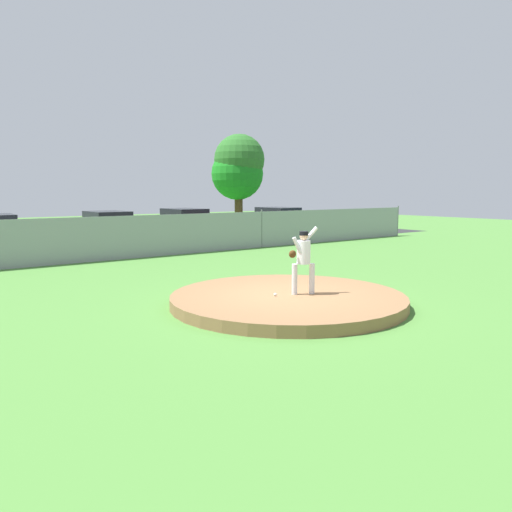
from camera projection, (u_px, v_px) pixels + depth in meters
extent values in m
plane|color=#4C8438|center=(170.00, 272.00, 16.52)|extent=(80.00, 80.00, 0.00)
cube|color=#2B2B2D|center=(86.00, 249.00, 23.24)|extent=(44.00, 7.00, 0.01)
cylinder|color=olive|center=(288.00, 299.00, 11.76)|extent=(5.56, 5.56, 0.26)
cylinder|color=silver|center=(295.00, 279.00, 11.65)|extent=(0.13, 0.13, 0.73)
cylinder|color=silver|center=(312.00, 279.00, 11.72)|extent=(0.13, 0.13, 0.73)
cylinder|color=silver|center=(304.00, 252.00, 11.60)|extent=(0.32, 0.32, 0.55)
cylinder|color=silver|center=(309.00, 236.00, 11.66)|extent=(0.41, 0.27, 0.45)
cylinder|color=silver|center=(298.00, 247.00, 11.48)|extent=(0.29, 0.21, 0.46)
ellipsoid|color=#4C2D14|center=(293.00, 254.00, 11.47)|extent=(0.20, 0.12, 0.18)
sphere|color=tan|center=(304.00, 236.00, 11.56)|extent=(0.20, 0.20, 0.20)
cylinder|color=black|center=(304.00, 233.00, 11.55)|extent=(0.21, 0.21, 0.09)
sphere|color=white|center=(275.00, 295.00, 11.50)|extent=(0.07, 0.07, 0.07)
cube|color=gray|center=(123.00, 238.00, 19.57)|extent=(34.81, 0.03, 1.72)
cylinder|color=slate|center=(262.00, 228.00, 23.73)|extent=(0.07, 0.07, 1.82)
cylinder|color=slate|center=(398.00, 221.00, 29.98)|extent=(0.07, 0.07, 1.82)
cube|color=tan|center=(108.00, 234.00, 23.40)|extent=(1.80, 4.08, 0.72)
cube|color=black|center=(107.00, 219.00, 23.31)|extent=(1.65, 2.25, 0.71)
cylinder|color=black|center=(99.00, 239.00, 24.45)|extent=(1.84, 0.65, 0.64)
cylinder|color=black|center=(119.00, 244.00, 22.45)|extent=(1.84, 0.65, 0.64)
cube|color=maroon|center=(185.00, 228.00, 26.76)|extent=(1.94, 4.33, 0.73)
cube|color=black|center=(184.00, 215.00, 26.67)|extent=(1.76, 2.40, 0.71)
cylinder|color=black|center=(173.00, 233.00, 27.85)|extent=(1.93, 0.68, 0.64)
cylinder|color=black|center=(198.00, 237.00, 25.77)|extent=(1.93, 0.68, 0.64)
cube|color=#146066|center=(278.00, 225.00, 29.94)|extent=(1.91, 4.47, 0.70)
cube|color=black|center=(278.00, 213.00, 29.84)|extent=(1.72, 2.47, 0.70)
cylinder|color=black|center=(263.00, 229.00, 31.05)|extent=(1.89, 0.68, 0.64)
cylinder|color=black|center=(293.00, 232.00, 28.91)|extent=(1.89, 0.68, 0.64)
cone|color=orange|center=(210.00, 233.00, 28.91)|extent=(0.32, 0.32, 0.55)
cube|color=black|center=(210.00, 237.00, 28.95)|extent=(0.40, 0.40, 0.03)
cylinder|color=#4C331E|center=(238.00, 209.00, 38.25)|extent=(0.45, 0.45, 2.62)
sphere|color=#1B7D1E|center=(237.00, 174.00, 37.90)|extent=(3.98, 3.98, 3.98)
cylinder|color=#4C331E|center=(240.00, 202.00, 38.10)|extent=(0.47, 0.47, 3.73)
sphere|color=#2C6A27|center=(239.00, 160.00, 37.68)|extent=(3.85, 3.85, 3.85)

